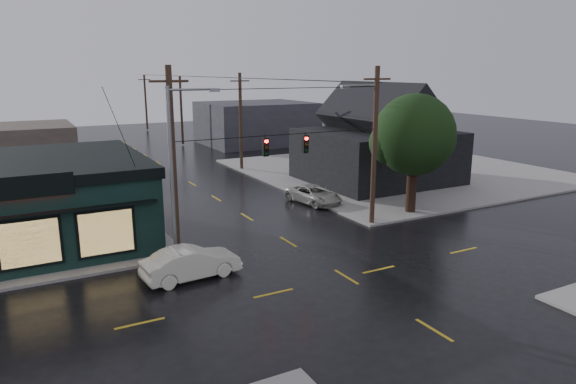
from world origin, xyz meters
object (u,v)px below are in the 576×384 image
sedan_cream (191,263)px  suv_silver (314,195)px  corner_tree (414,135)px  utility_pole_nw (178,258)px  utility_pole_ne (371,224)px

sedan_cream → suv_silver: size_ratio=0.98×
corner_tree → utility_pole_nw: bearing=-177.0°
sedan_cream → suv_silver: (12.70, 9.58, -0.11)m
utility_pole_nw → suv_silver: utility_pole_nw is taller
corner_tree → suv_silver: bearing=128.8°
utility_pole_nw → suv_silver: 14.13m
utility_pole_ne → suv_silver: (-0.50, 6.56, 0.68)m
corner_tree → suv_silver: corner_tree is taller
utility_pole_ne → utility_pole_nw: bearing=180.0°
utility_pole_nw → utility_pole_ne: (13.00, 0.00, 0.00)m
utility_pole_ne → suv_silver: 6.61m
corner_tree → utility_pole_ne: bearing=-167.8°
utility_pole_ne → sedan_cream: bearing=-167.1°
corner_tree → utility_pole_nw: 17.97m
corner_tree → sedan_cream: 18.34m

